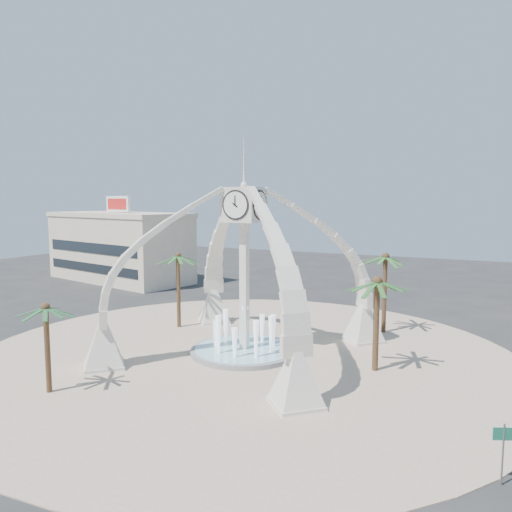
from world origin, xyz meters
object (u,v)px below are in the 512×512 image
at_px(fountain, 245,350).
at_px(palm_west, 178,257).
at_px(palm_north, 385,258).
at_px(street_sign, 504,441).
at_px(clock_tower, 244,268).
at_px(palm_east, 377,282).
at_px(palm_south, 45,309).

height_order(fountain, palm_west, palm_west).
height_order(palm_west, palm_north, palm_north).
relative_size(fountain, street_sign, 3.10).
height_order(clock_tower, fountain, clock_tower).
xyz_separation_m(fountain, palm_east, (9.55, 0.72, 5.72)).
xyz_separation_m(palm_north, palm_south, (-14.61, -22.56, -1.42)).
xyz_separation_m(fountain, street_sign, (17.35, -10.39, 1.56)).
distance_m(palm_south, street_sign, 24.38).
xyz_separation_m(palm_east, palm_south, (-16.31, -12.62, -0.92)).
relative_size(fountain, palm_east, 1.16).
height_order(clock_tower, palm_east, clock_tower).
bearing_deg(palm_north, street_sign, -65.70).
distance_m(fountain, palm_south, 14.50).
bearing_deg(palm_east, street_sign, -54.90).
bearing_deg(street_sign, palm_east, 100.77).
bearing_deg(palm_north, palm_south, -122.93).
xyz_separation_m(palm_east, palm_north, (-1.70, 9.94, 0.50)).
bearing_deg(clock_tower, street_sign, -30.90).
relative_size(palm_north, palm_south, 1.27).
relative_size(clock_tower, palm_north, 2.43).
relative_size(clock_tower, palm_south, 3.08).
bearing_deg(palm_south, street_sign, 3.59).
height_order(fountain, palm_south, palm_south).
xyz_separation_m(fountain, palm_west, (-8.90, 4.09, 6.08)).
height_order(palm_south, street_sign, palm_south).
xyz_separation_m(clock_tower, palm_west, (-8.90, 4.09, -0.12)).
relative_size(palm_south, street_sign, 2.25).
bearing_deg(palm_south, palm_north, 57.07).
bearing_deg(palm_west, street_sign, -28.88).
bearing_deg(fountain, clock_tower, -90.00).
xyz_separation_m(clock_tower, palm_south, (-6.76, -11.90, -1.40)).
xyz_separation_m(palm_east, street_sign, (7.81, -11.11, -4.16)).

